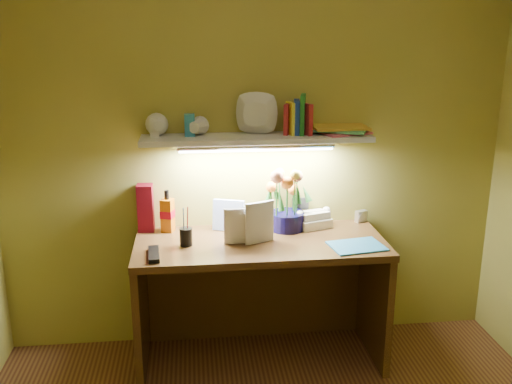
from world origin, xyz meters
TOP-DOWN VIEW (x-y plane):
  - desk at (0.00, 1.20)m, footprint 1.40×0.60m
  - flower_bouquet at (0.18, 1.38)m, footprint 0.29×0.29m
  - telephone at (0.34, 1.39)m, footprint 0.22×0.19m
  - desk_clock at (0.65, 1.45)m, footprint 0.08×0.06m
  - whisky_bottle at (-0.52, 1.42)m, footprint 0.08×0.08m
  - whisky_box at (-0.65, 1.45)m, footprint 0.09×0.09m
  - pen_cup at (-0.41, 1.18)m, footprint 0.08×0.08m
  - art_card at (-0.16, 1.40)m, footprint 0.18×0.09m
  - tv_remote at (-0.58, 1.04)m, footprint 0.07×0.21m
  - blue_folder at (0.51, 1.05)m, footprint 0.32×0.25m
  - desk_book_a at (-0.21, 1.17)m, footprint 0.15×0.03m
  - desk_book_b at (-0.09, 1.14)m, footprint 0.17×0.08m
  - wall_shelf at (0.02, 1.38)m, footprint 1.32×0.36m

SIDE VIEW (x-z plane):
  - desk at x=0.00m, z-range 0.00..0.75m
  - blue_folder at x=0.51m, z-range 0.75..0.76m
  - tv_remote at x=-0.58m, z-range 0.75..0.77m
  - desk_clock at x=0.65m, z-range 0.75..0.82m
  - telephone at x=0.34m, z-range 0.75..0.86m
  - pen_cup at x=-0.41m, z-range 0.75..0.92m
  - art_card at x=-0.16m, z-range 0.75..0.93m
  - desk_book_a at x=-0.21m, z-range 0.75..0.95m
  - desk_book_b at x=-0.09m, z-range 0.75..0.99m
  - whisky_bottle at x=-0.52m, z-range 0.75..1.00m
  - whisky_box at x=-0.65m, z-range 0.75..1.03m
  - flower_bouquet at x=0.18m, z-range 0.75..1.11m
  - wall_shelf at x=0.02m, z-range 1.21..1.46m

